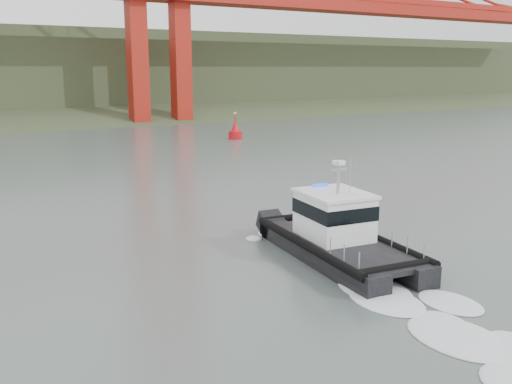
{
  "coord_description": "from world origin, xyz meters",
  "views": [
    {
      "loc": [
        -16.01,
        -21.19,
        9.56
      ],
      "look_at": [
        0.96,
        7.11,
        2.4
      ],
      "focal_mm": 40.0,
      "sensor_mm": 36.0,
      "label": 1
    }
  ],
  "objects": [
    {
      "name": "nav_buoy",
      "position": [
        22.07,
        47.91,
        1.04
      ],
      "size": [
        1.89,
        1.89,
        3.94
      ],
      "color": "red",
      "rests_on": "ground"
    },
    {
      "name": "patrol_boat",
      "position": [
        2.0,
        0.76,
        1.31
      ],
      "size": [
        5.14,
        11.13,
        5.22
      ],
      "rotation": [
        0.0,
        0.0,
        -0.12
      ],
      "color": "black",
      "rests_on": "ground"
    },
    {
      "name": "ground",
      "position": [
        0.0,
        0.0,
        0.0
      ],
      "size": [
        400.0,
        400.0,
        0.0
      ],
      "primitive_type": "plane",
      "color": "#4C5A57",
      "rests_on": "ground"
    }
  ]
}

